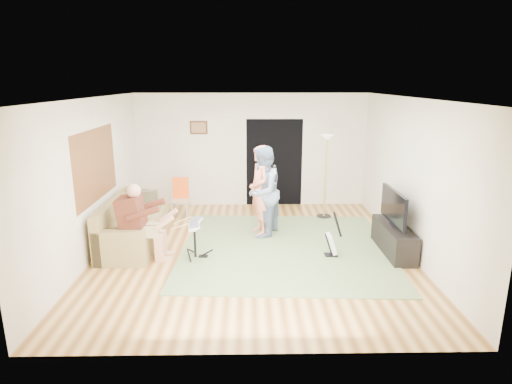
% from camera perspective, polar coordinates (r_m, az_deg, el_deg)
% --- Properties ---
extents(floor, '(6.00, 6.00, 0.00)m').
position_cam_1_polar(floor, '(7.78, -0.41, -7.87)').
color(floor, brown).
rests_on(floor, ground).
extents(walls, '(5.50, 6.00, 2.70)m').
position_cam_1_polar(walls, '(7.37, -0.43, 1.87)').
color(walls, beige).
rests_on(walls, floor).
extents(ceiling, '(6.00, 6.00, 0.00)m').
position_cam_1_polar(ceiling, '(7.19, -0.45, 12.43)').
color(ceiling, white).
rests_on(ceiling, walls).
extents(window_blinds, '(0.00, 2.05, 2.05)m').
position_cam_1_polar(window_blinds, '(7.98, -20.59, 3.40)').
color(window_blinds, brown).
rests_on(window_blinds, walls).
extents(doorway, '(2.10, 0.00, 2.10)m').
position_cam_1_polar(doorway, '(10.37, 2.45, 3.92)').
color(doorway, black).
rests_on(doorway, walls).
extents(picture_frame, '(0.42, 0.03, 0.32)m').
position_cam_1_polar(picture_frame, '(10.30, -7.66, 8.51)').
color(picture_frame, '#3F2314').
rests_on(picture_frame, walls).
extents(area_rug, '(3.90, 3.91, 0.02)m').
position_cam_1_polar(area_rug, '(7.92, 3.92, -7.42)').
color(area_rug, '#5F7648').
rests_on(area_rug, floor).
extents(sofa, '(0.87, 2.12, 0.86)m').
position_cam_1_polar(sofa, '(8.32, -16.51, -4.87)').
color(sofa, olive).
rests_on(sofa, floor).
extents(drummer, '(0.86, 0.48, 1.32)m').
position_cam_1_polar(drummer, '(7.55, -14.84, -4.91)').
color(drummer, '#5A2719').
rests_on(drummer, sofa).
extents(drum_kit, '(0.36, 0.65, 0.67)m').
position_cam_1_polar(drum_kit, '(7.46, -8.14, -6.60)').
color(drum_kit, black).
rests_on(drum_kit, floor).
extents(singer, '(0.59, 0.74, 1.78)m').
position_cam_1_polar(singer, '(8.36, 0.51, 0.16)').
color(singer, '#F8876C').
rests_on(singer, floor).
extents(microphone, '(0.06, 0.06, 0.24)m').
position_cam_1_polar(microphone, '(8.27, 1.91, 3.11)').
color(microphone, black).
rests_on(microphone, singer).
extents(guitarist, '(0.94, 1.05, 1.77)m').
position_cam_1_polar(guitarist, '(8.27, 0.91, -0.00)').
color(guitarist, '#7286A7').
rests_on(guitarist, floor).
extents(guitar_held, '(0.18, 0.61, 0.26)m').
position_cam_1_polar(guitar_held, '(8.20, 2.32, 2.16)').
color(guitar_held, white).
rests_on(guitar_held, guitarist).
extents(guitar_spare, '(0.29, 0.26, 0.81)m').
position_cam_1_polar(guitar_spare, '(7.60, 10.08, -6.79)').
color(guitar_spare, black).
rests_on(guitar_spare, floor).
extents(torchiere_lamp, '(0.33, 0.33, 1.85)m').
position_cam_1_polar(torchiere_lamp, '(9.45, 9.33, 4.03)').
color(torchiere_lamp, black).
rests_on(torchiere_lamp, floor).
extents(dining_chair, '(0.38, 0.40, 0.88)m').
position_cam_1_polar(dining_chair, '(9.70, -10.02, -1.52)').
color(dining_chair, tan).
rests_on(dining_chair, floor).
extents(tv_cabinet, '(0.40, 1.40, 0.50)m').
position_cam_1_polar(tv_cabinet, '(8.02, 17.87, -5.99)').
color(tv_cabinet, black).
rests_on(tv_cabinet, floor).
extents(television, '(0.06, 1.17, 0.59)m').
position_cam_1_polar(television, '(7.82, 17.86, -1.88)').
color(television, black).
rests_on(television, tv_cabinet).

